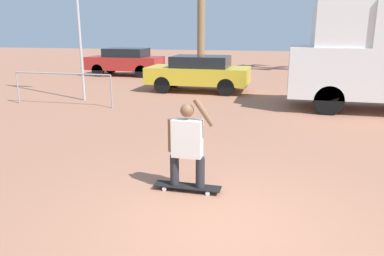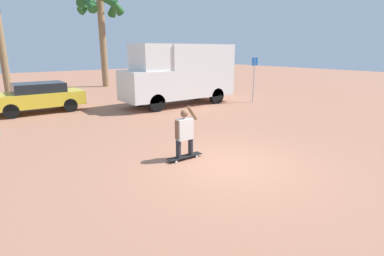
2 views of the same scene
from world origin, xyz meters
The scene contains 6 objects.
ground_plane centered at (0.00, 0.00, 0.00)m, with size 80.00×80.00×0.00m, color #A36B51.
skateboard centered at (-0.74, 1.02, 0.07)m, with size 1.05×0.24×0.08m.
person_skateboarder centered at (-0.74, 1.02, 0.80)m, with size 0.73×0.22×1.40m.
parked_car_yellow centered at (-2.69, 10.45, 0.76)m, with size 4.03×1.81×1.41m.
parked_car_red centered at (-7.73, 14.74, 0.77)m, with size 3.95×1.75×1.44m.
plaza_railing_segment centered at (-6.36, 6.56, 0.88)m, with size 3.48×0.05×1.08m.
Camera 1 is at (0.62, -4.22, 2.45)m, focal length 35.00 mm.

